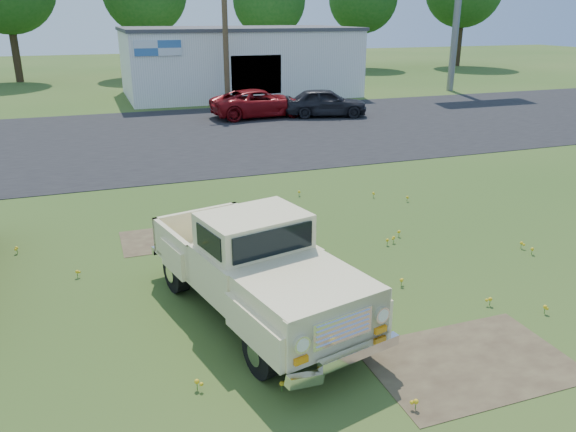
% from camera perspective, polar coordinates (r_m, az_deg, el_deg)
% --- Properties ---
extents(ground, '(140.00, 140.00, 0.00)m').
position_cam_1_polar(ground, '(10.71, 1.69, -7.59)').
color(ground, '#2C4F19').
rests_on(ground, ground).
extents(asphalt_lot, '(90.00, 14.00, 0.02)m').
position_cam_1_polar(asphalt_lot, '(24.59, -11.26, 7.91)').
color(asphalt_lot, black).
rests_on(asphalt_lot, ground).
extents(dirt_patch_a, '(3.00, 2.00, 0.01)m').
position_cam_1_polar(dirt_patch_a, '(9.14, 17.98, -13.95)').
color(dirt_patch_a, '#473726').
rests_on(dirt_patch_a, ground).
extents(dirt_patch_b, '(2.20, 1.60, 0.01)m').
position_cam_1_polar(dirt_patch_b, '(13.37, -11.89, -2.25)').
color(dirt_patch_b, '#473726').
rests_on(dirt_patch_b, ground).
extents(commercial_building, '(14.20, 8.20, 4.15)m').
position_cam_1_polar(commercial_building, '(37.18, -5.07, 15.43)').
color(commercial_building, silver).
rests_on(commercial_building, ground).
extents(utility_pole_mid, '(1.60, 0.30, 9.00)m').
position_cam_1_polar(utility_pole_mid, '(31.74, -6.43, 19.16)').
color(utility_pole_mid, '#4A3422').
rests_on(utility_pole_mid, ground).
extents(treeline_e, '(6.08, 6.08, 9.04)m').
position_cam_1_polar(treeline_e, '(50.30, -1.92, 21.06)').
color(treeline_e, '#332517').
rests_on(treeline_e, ground).
extents(vintage_pickup_truck, '(3.13, 5.47, 1.87)m').
position_cam_1_polar(vintage_pickup_truck, '(9.53, -3.42, -5.03)').
color(vintage_pickup_truck, beige).
rests_on(vintage_pickup_truck, ground).
extents(red_pickup, '(5.06, 2.59, 1.37)m').
position_cam_1_polar(red_pickup, '(28.79, -2.87, 11.35)').
color(red_pickup, maroon).
rests_on(red_pickup, ground).
extents(dark_sedan, '(4.43, 2.72, 1.41)m').
position_cam_1_polar(dark_sedan, '(28.94, 3.84, 11.42)').
color(dark_sedan, black).
rests_on(dark_sedan, ground).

